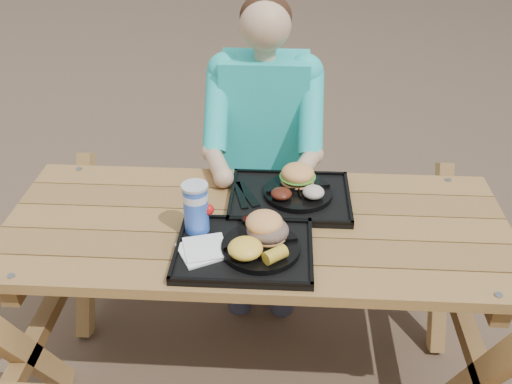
{
  "coord_description": "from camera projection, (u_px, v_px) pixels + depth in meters",
  "views": [
    {
      "loc": [
        0.1,
        -1.65,
        1.93
      ],
      "look_at": [
        0.0,
        0.0,
        0.88
      ],
      "focal_mm": 40.0,
      "sensor_mm": 36.0,
      "label": 1
    }
  ],
  "objects": [
    {
      "name": "cutlery_far",
      "position": [
        248.0,
        194.0,
        2.15
      ],
      "size": [
        0.11,
        0.18,
        0.01
      ],
      "primitive_type": "cube",
      "rotation": [
        0.0,
        0.0,
        0.43
      ],
      "color": "black",
      "rests_on": "tray_far"
    },
    {
      "name": "soda_cup",
      "position": [
        196.0,
        209.0,
        1.92
      ],
      "size": [
        0.08,
        0.08,
        0.17
      ],
      "primitive_type": "cylinder",
      "color": "blue",
      "rests_on": "tray_near"
    },
    {
      "name": "napkin_stack",
      "position": [
        202.0,
        250.0,
        1.85
      ],
      "size": [
        0.19,
        0.19,
        0.02
      ],
      "primitive_type": "cube",
      "rotation": [
        0.0,
        0.0,
        0.5
      ],
      "color": "white",
      "rests_on": "tray_near"
    },
    {
      "name": "potato_salad",
      "position": [
        313.0,
        192.0,
        2.09
      ],
      "size": [
        0.08,
        0.08,
        0.04
      ],
      "primitive_type": "ellipsoid",
      "color": "beige",
      "rests_on": "plate_far"
    },
    {
      "name": "plate_near",
      "position": [
        261.0,
        248.0,
        1.86
      ],
      "size": [
        0.26,
        0.26,
        0.02
      ],
      "primitive_type": "cylinder",
      "color": "black",
      "rests_on": "tray_near"
    },
    {
      "name": "tray_near",
      "position": [
        244.0,
        251.0,
        1.88
      ],
      "size": [
        0.45,
        0.35,
        0.02
      ],
      "primitive_type": "cube",
      "color": "black",
      "rests_on": "picnic_table"
    },
    {
      "name": "ground",
      "position": [
        256.0,
        366.0,
        2.43
      ],
      "size": [
        60.0,
        60.0,
        0.0
      ],
      "primitive_type": "plane",
      "color": "#999999",
      "rests_on": "ground"
    },
    {
      "name": "burger",
      "position": [
        298.0,
        169.0,
        2.16
      ],
      "size": [
        0.13,
        0.13,
        0.11
      ],
      "primitive_type": null,
      "color": "#EFA054",
      "rests_on": "plate_far"
    },
    {
      "name": "plate_far",
      "position": [
        298.0,
        192.0,
        2.14
      ],
      "size": [
        0.26,
        0.26,
        0.02
      ],
      "primitive_type": "cylinder",
      "color": "black",
      "rests_on": "tray_far"
    },
    {
      "name": "condiment_mustard",
      "position": [
        261.0,
        224.0,
        1.96
      ],
      "size": [
        0.04,
        0.04,
        0.03
      ],
      "primitive_type": "cylinder",
      "color": "yellow",
      "rests_on": "tray_near"
    },
    {
      "name": "mac_cheese",
      "position": [
        245.0,
        248.0,
        1.8
      ],
      "size": [
        0.11,
        0.11,
        0.06
      ],
      "primitive_type": "ellipsoid",
      "color": "yellow",
      "rests_on": "plate_near"
    },
    {
      "name": "sandwich",
      "position": [
        268.0,
        220.0,
        1.86
      ],
      "size": [
        0.13,
        0.13,
        0.14
      ],
      "primitive_type": null,
      "color": "#F8A357",
      "rests_on": "plate_near"
    },
    {
      "name": "condiment_bbq",
      "position": [
        249.0,
        222.0,
        1.98
      ],
      "size": [
        0.05,
        0.05,
        0.03
      ],
      "primitive_type": "cylinder",
      "color": "black",
      "rests_on": "tray_near"
    },
    {
      "name": "tray_far",
      "position": [
        290.0,
        198.0,
        2.15
      ],
      "size": [
        0.45,
        0.35,
        0.02
      ],
      "primitive_type": "cube",
      "color": "black",
      "rests_on": "picnic_table"
    },
    {
      "name": "corn_cob",
      "position": [
        275.0,
        255.0,
        1.78
      ],
      "size": [
        0.1,
        0.1,
        0.04
      ],
      "primitive_type": null,
      "rotation": [
        0.0,
        0.0,
        0.69
      ],
      "color": "gold",
      "rests_on": "plate_near"
    },
    {
      "name": "picnic_table",
      "position": [
        256.0,
        301.0,
        2.23
      ],
      "size": [
        1.8,
        1.49,
        0.75
      ],
      "primitive_type": null,
      "color": "#999999",
      "rests_on": "ground"
    },
    {
      "name": "baked_beans",
      "position": [
        281.0,
        194.0,
        2.09
      ],
      "size": [
        0.08,
        0.08,
        0.04
      ],
      "primitive_type": "ellipsoid",
      "color": "#501B10",
      "rests_on": "plate_far"
    },
    {
      "name": "diner",
      "position": [
        264.0,
        161.0,
        2.64
      ],
      "size": [
        0.48,
        0.84,
        1.28
      ],
      "primitive_type": null,
      "color": "#1CC7B4",
      "rests_on": "ground"
    }
  ]
}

